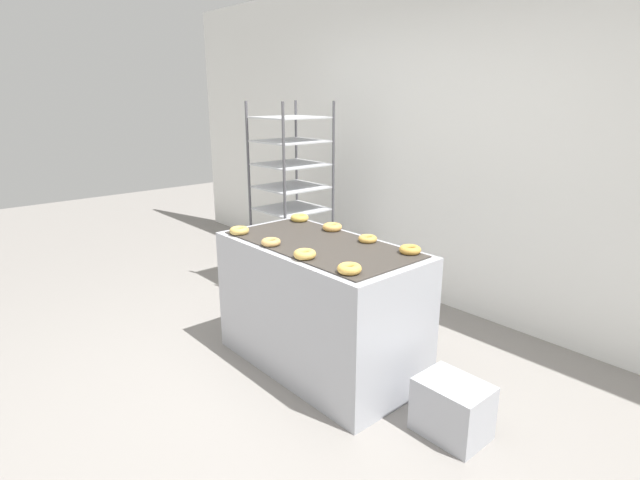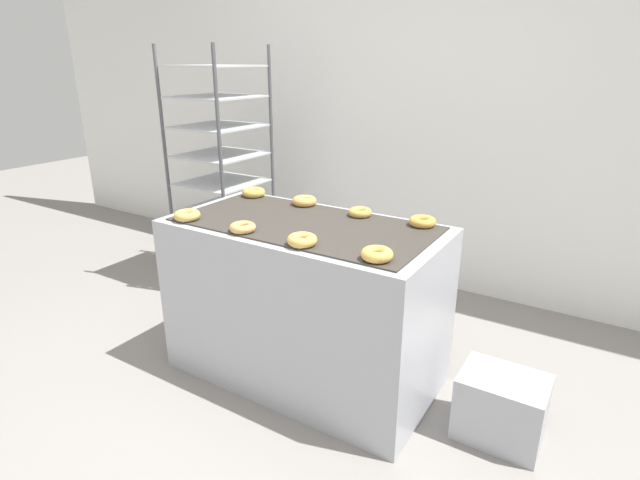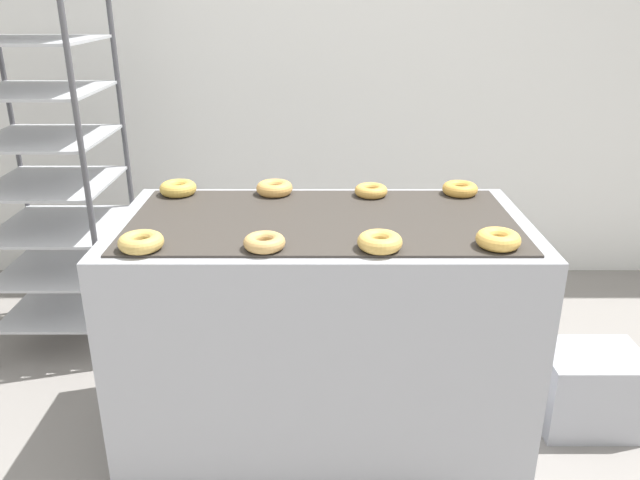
{
  "view_description": "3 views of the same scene",
  "coord_description": "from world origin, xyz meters",
  "px_view_note": "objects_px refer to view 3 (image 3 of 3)",
  "views": [
    {
      "loc": [
        2.29,
        -1.41,
        1.79
      ],
      "look_at": [
        0.0,
        0.61,
        0.89
      ],
      "focal_mm": 28.0,
      "sensor_mm": 36.0,
      "label": 1
    },
    {
      "loc": [
        1.31,
        -1.34,
        1.63
      ],
      "look_at": [
        0.0,
        0.76,
        0.73
      ],
      "focal_mm": 28.0,
      "sensor_mm": 36.0,
      "label": 2
    },
    {
      "loc": [
        -0.01,
        -1.35,
        1.57
      ],
      "look_at": [
        0.0,
        0.76,
        0.73
      ],
      "focal_mm": 35.0,
      "sensor_mm": 36.0,
      "label": 3
    }
  ],
  "objects_px": {
    "glaze_bin": "(586,388)",
    "donut_near_right": "(496,239)",
    "fryer_machine": "(320,332)",
    "baking_rack_cart": "(45,161)",
    "donut_far_right": "(458,189)",
    "donut_far_midright": "(369,191)",
    "donut_near_midright": "(378,242)",
    "donut_near_midleft": "(262,242)",
    "donut_near_left": "(139,242)",
    "donut_far_left": "(176,188)",
    "donut_far_midleft": "(272,188)"
  },
  "relations": [
    {
      "from": "baking_rack_cart",
      "to": "donut_near_midright",
      "type": "xyz_separation_m",
      "value": [
        1.37,
        -0.98,
        0.01
      ]
    },
    {
      "from": "fryer_machine",
      "to": "donut_near_midright",
      "type": "xyz_separation_m",
      "value": [
        0.17,
        -0.27,
        0.46
      ]
    },
    {
      "from": "glaze_bin",
      "to": "donut_far_midleft",
      "type": "distance_m",
      "value": 1.42
    },
    {
      "from": "donut_far_left",
      "to": "fryer_machine",
      "type": "bearing_deg",
      "value": -26.53
    },
    {
      "from": "donut_far_left",
      "to": "donut_far_midleft",
      "type": "relative_size",
      "value": 1.0
    },
    {
      "from": "baking_rack_cart",
      "to": "donut_far_left",
      "type": "height_order",
      "value": "baking_rack_cart"
    },
    {
      "from": "baking_rack_cart",
      "to": "donut_far_midleft",
      "type": "distance_m",
      "value": 1.12
    },
    {
      "from": "baking_rack_cart",
      "to": "donut_near_right",
      "type": "relative_size",
      "value": 13.11
    },
    {
      "from": "donut_near_midleft",
      "to": "donut_far_right",
      "type": "relative_size",
      "value": 0.95
    },
    {
      "from": "donut_far_right",
      "to": "baking_rack_cart",
      "type": "bearing_deg",
      "value": 165.42
    },
    {
      "from": "baking_rack_cart",
      "to": "donut_near_left",
      "type": "height_order",
      "value": "baking_rack_cart"
    },
    {
      "from": "glaze_bin",
      "to": "donut_far_left",
      "type": "relative_size",
      "value": 2.73
    },
    {
      "from": "fryer_machine",
      "to": "donut_far_right",
      "type": "relative_size",
      "value": 10.57
    },
    {
      "from": "glaze_bin",
      "to": "donut_far_midright",
      "type": "relative_size",
      "value": 3.05
    },
    {
      "from": "donut_far_midleft",
      "to": "donut_near_midright",
      "type": "bearing_deg",
      "value": -57.21
    },
    {
      "from": "donut_near_right",
      "to": "donut_far_right",
      "type": "height_order",
      "value": "donut_near_right"
    },
    {
      "from": "donut_near_left",
      "to": "donut_far_midleft",
      "type": "xyz_separation_m",
      "value": [
        0.35,
        0.54,
        0.0
      ]
    },
    {
      "from": "fryer_machine",
      "to": "baking_rack_cart",
      "type": "distance_m",
      "value": 1.47
    },
    {
      "from": "donut_far_midright",
      "to": "fryer_machine",
      "type": "bearing_deg",
      "value": -125.81
    },
    {
      "from": "fryer_machine",
      "to": "donut_far_left",
      "type": "distance_m",
      "value": 0.75
    },
    {
      "from": "donut_near_left",
      "to": "donut_near_midright",
      "type": "distance_m",
      "value": 0.7
    },
    {
      "from": "donut_near_left",
      "to": "donut_far_left",
      "type": "distance_m",
      "value": 0.53
    },
    {
      "from": "fryer_machine",
      "to": "donut_far_right",
      "type": "bearing_deg",
      "value": 27.49
    },
    {
      "from": "donut_near_midleft",
      "to": "donut_far_midright",
      "type": "bearing_deg",
      "value": 55.51
    },
    {
      "from": "glaze_bin",
      "to": "donut_near_midright",
      "type": "xyz_separation_m",
      "value": [
        -0.86,
        -0.32,
        0.73
      ]
    },
    {
      "from": "donut_near_left",
      "to": "donut_far_left",
      "type": "height_order",
      "value": "donut_far_left"
    },
    {
      "from": "baking_rack_cart",
      "to": "donut_far_left",
      "type": "distance_m",
      "value": 0.8
    },
    {
      "from": "donut_near_midleft",
      "to": "donut_far_midright",
      "type": "relative_size",
      "value": 1.02
    },
    {
      "from": "donut_near_midright",
      "to": "donut_far_right",
      "type": "relative_size",
      "value": 1.01
    },
    {
      "from": "donut_far_midright",
      "to": "donut_far_right",
      "type": "bearing_deg",
      "value": 2.84
    },
    {
      "from": "glaze_bin",
      "to": "donut_near_midright",
      "type": "distance_m",
      "value": 1.17
    },
    {
      "from": "donut_near_midleft",
      "to": "donut_near_right",
      "type": "relative_size",
      "value": 0.94
    },
    {
      "from": "donut_near_midleft",
      "to": "donut_far_midright",
      "type": "height_order",
      "value": "same"
    },
    {
      "from": "donut_far_midleft",
      "to": "donut_near_midleft",
      "type": "bearing_deg",
      "value": -89.3
    },
    {
      "from": "donut_far_midright",
      "to": "glaze_bin",
      "type": "bearing_deg",
      "value": -13.37
    },
    {
      "from": "glaze_bin",
      "to": "donut_near_right",
      "type": "relative_size",
      "value": 2.82
    },
    {
      "from": "glaze_bin",
      "to": "donut_near_left",
      "type": "xyz_separation_m",
      "value": [
        -1.55,
        -0.32,
        0.73
      ]
    },
    {
      "from": "fryer_machine",
      "to": "glaze_bin",
      "type": "relative_size",
      "value": 3.72
    },
    {
      "from": "fryer_machine",
      "to": "baking_rack_cart",
      "type": "bearing_deg",
      "value": 149.34
    },
    {
      "from": "glaze_bin",
      "to": "donut_near_left",
      "type": "relative_size",
      "value": 2.79
    },
    {
      "from": "donut_near_midright",
      "to": "donut_far_midright",
      "type": "xyz_separation_m",
      "value": [
        0.01,
        0.52,
        -0.0
      ]
    },
    {
      "from": "fryer_machine",
      "to": "donut_near_right",
      "type": "relative_size",
      "value": 10.49
    },
    {
      "from": "fryer_machine",
      "to": "donut_near_left",
      "type": "relative_size",
      "value": 10.4
    },
    {
      "from": "fryer_machine",
      "to": "donut_near_midright",
      "type": "distance_m",
      "value": 0.55
    },
    {
      "from": "donut_near_midleft",
      "to": "donut_far_left",
      "type": "xyz_separation_m",
      "value": [
        -0.37,
        0.53,
        0.0
      ]
    },
    {
      "from": "donut_far_left",
      "to": "glaze_bin",
      "type": "bearing_deg",
      "value": -7.93
    },
    {
      "from": "donut_far_left",
      "to": "donut_far_right",
      "type": "height_order",
      "value": "donut_far_left"
    },
    {
      "from": "baking_rack_cart",
      "to": "donut_near_midleft",
      "type": "relative_size",
      "value": 13.95
    },
    {
      "from": "glaze_bin",
      "to": "donut_far_midright",
      "type": "xyz_separation_m",
      "value": [
        -0.84,
        0.2,
        0.73
      ]
    },
    {
      "from": "donut_far_left",
      "to": "donut_far_midleft",
      "type": "bearing_deg",
      "value": 0.37
    }
  ]
}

